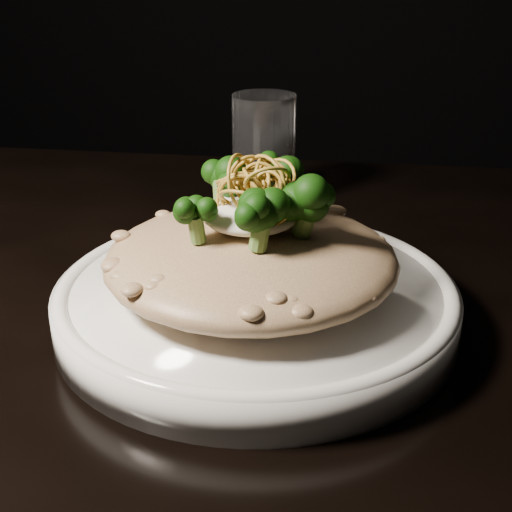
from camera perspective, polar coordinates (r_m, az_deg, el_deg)
The scene contains 7 objects.
table at distance 0.65m, azimuth -7.23°, elevation -9.17°, with size 1.10×0.80×0.75m.
plate at distance 0.54m, azimuth 0.00°, elevation -3.82°, with size 0.30×0.30×0.03m, color white.
risotto at distance 0.52m, azimuth -0.38°, elevation -0.22°, with size 0.22×0.22×0.05m, color brown.
broccoli at distance 0.51m, azimuth -0.09°, elevation 5.09°, with size 0.14×0.14×0.05m, color black, non-canonical shape.
cheese at distance 0.51m, azimuth -0.43°, elevation 3.31°, with size 0.07×0.07×0.02m, color white.
shallots at distance 0.50m, azimuth 0.17°, elevation 6.26°, with size 0.06×0.06×0.04m, color brown, non-canonical shape.
drinking_glass at distance 0.78m, azimuth 0.63°, elevation 8.42°, with size 0.07×0.07×0.12m, color white.
Camera 1 is at (0.16, -0.52, 1.02)m, focal length 50.00 mm.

